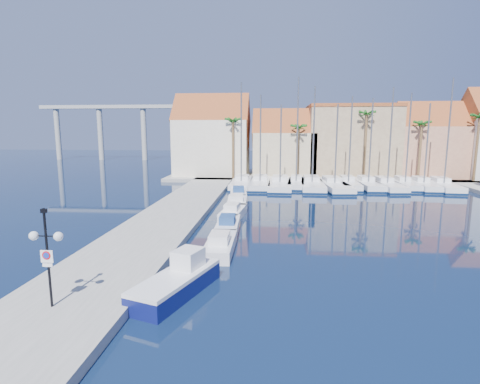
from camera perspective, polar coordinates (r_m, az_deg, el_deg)
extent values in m
plane|color=black|center=(17.85, 4.37, -17.21)|extent=(260.00, 260.00, 0.00)
cube|color=gray|center=(31.78, -11.87, -4.87)|extent=(6.00, 77.00, 0.50)
cube|color=gray|center=(65.18, 13.66, 2.36)|extent=(54.00, 16.00, 0.50)
cylinder|color=black|center=(17.90, -27.23, -8.99)|extent=(0.11, 0.11, 4.32)
cylinder|color=black|center=(17.78, -28.20, -5.92)|extent=(0.54, 0.05, 0.05)
cylinder|color=black|center=(17.49, -26.71, -6.05)|extent=(0.54, 0.05, 0.05)
sphere|color=white|center=(17.93, -28.93, -5.86)|extent=(0.39, 0.39, 0.39)
sphere|color=white|center=(17.36, -25.95, -6.11)|extent=(0.39, 0.39, 0.39)
cube|color=black|center=(17.40, -27.73, -2.55)|extent=(0.24, 0.13, 0.17)
cube|color=white|center=(17.82, -27.36, -8.72)|extent=(0.54, 0.03, 0.54)
cylinder|color=red|center=(17.78, -27.42, -8.58)|extent=(0.37, 0.02, 0.37)
cylinder|color=#1933A5|center=(17.77, -27.44, -8.59)|extent=(0.26, 0.01, 0.26)
cube|color=white|center=(17.93, -27.27, -9.87)|extent=(0.43, 0.03, 0.15)
cube|color=#0E1454|center=(19.16, -9.67, -13.99)|extent=(3.62, 5.93, 0.84)
cube|color=white|center=(18.96, -9.71, -12.56)|extent=(3.62, 5.93, 0.19)
cube|color=white|center=(19.66, -7.90, -10.09)|extent=(1.64, 1.82, 1.03)
cube|color=white|center=(25.14, -2.97, -8.16)|extent=(1.81, 5.49, 0.80)
cube|color=white|center=(24.42, -3.15, -6.98)|extent=(1.25, 1.93, 0.60)
cube|color=white|center=(30.01, -1.83, -5.22)|extent=(1.83, 5.29, 0.80)
cube|color=navy|center=(29.33, -1.93, -4.16)|extent=(1.23, 1.87, 0.60)
cube|color=white|center=(34.67, -1.03, -3.21)|extent=(2.25, 5.54, 0.80)
cube|color=white|center=(34.00, -1.22, -2.26)|extent=(1.39, 2.00, 0.60)
cube|color=white|center=(39.44, -0.48, -1.65)|extent=(2.38, 6.12, 0.80)
cube|color=white|center=(38.73, -0.50, -0.81)|extent=(1.50, 2.19, 0.60)
cube|color=white|center=(44.66, -0.24, -0.34)|extent=(2.43, 5.99, 0.80)
cube|color=navy|center=(43.97, -0.23, 0.43)|extent=(1.50, 2.16, 0.60)
cube|color=white|center=(52.42, 0.24, 1.23)|extent=(2.76, 9.95, 1.00)
cube|color=#0D2245|center=(52.46, 0.24, 0.88)|extent=(2.82, 10.01, 0.28)
cube|color=white|center=(53.28, 0.35, 2.23)|extent=(1.86, 3.00, 0.60)
cylinder|color=slate|center=(51.38, 0.19, 9.04)|extent=(0.20, 0.20, 13.26)
cube|color=white|center=(52.64, 3.09, 1.25)|extent=(2.79, 10.59, 1.00)
cube|color=#0D2245|center=(52.68, 3.09, 0.90)|extent=(2.85, 10.65, 0.28)
cube|color=white|center=(53.58, 3.13, 2.26)|extent=(1.94, 3.18, 0.60)
cylinder|color=slate|center=(51.58, 3.14, 8.14)|extent=(0.20, 0.20, 11.66)
cube|color=white|center=(52.08, 6.11, 1.12)|extent=(3.39, 11.62, 1.00)
cube|color=#0D2245|center=(52.12, 6.11, 0.77)|extent=(3.45, 11.68, 0.28)
cube|color=white|center=(53.11, 6.15, 2.15)|extent=(2.22, 3.53, 0.60)
cylinder|color=slate|center=(50.99, 6.22, 7.33)|extent=(0.20, 0.20, 10.31)
cube|color=white|center=(53.03, 8.55, 1.22)|extent=(2.84, 8.40, 1.00)
cube|color=#0D2245|center=(53.07, 8.54, 0.88)|extent=(2.90, 8.47, 0.28)
cube|color=white|center=(53.74, 8.59, 2.19)|extent=(1.71, 2.59, 0.60)
cylinder|color=slate|center=(52.08, 8.74, 9.33)|extent=(0.20, 0.20, 13.97)
cube|color=white|center=(52.57, 10.87, 1.08)|extent=(3.30, 11.47, 1.00)
cube|color=#0D2245|center=(52.62, 10.86, 0.74)|extent=(3.37, 11.54, 0.28)
cube|color=white|center=(53.59, 10.81, 2.10)|extent=(2.18, 3.48, 0.60)
cylinder|color=slate|center=(51.47, 11.16, 8.53)|extent=(0.20, 0.20, 12.66)
cube|color=white|center=(52.41, 14.07, 0.94)|extent=(3.83, 11.66, 1.00)
cube|color=#0D2245|center=(52.46, 14.06, 0.60)|extent=(3.90, 11.73, 0.28)
cube|color=white|center=(53.41, 13.83, 1.97)|extent=(2.34, 3.59, 0.60)
cylinder|color=slate|center=(51.35, 14.48, 7.10)|extent=(0.20, 0.20, 10.30)
cube|color=white|center=(54.11, 16.10, 1.12)|extent=(2.65, 9.27, 1.00)
cube|color=#0D2245|center=(54.16, 16.08, 0.78)|extent=(2.71, 9.33, 0.28)
cube|color=white|center=(54.91, 15.98, 2.08)|extent=(1.75, 2.81, 0.60)
cylinder|color=slate|center=(53.15, 16.49, 7.69)|extent=(0.20, 0.20, 11.44)
cube|color=white|center=(54.60, 18.83, 1.05)|extent=(2.74, 9.75, 1.00)
cube|color=#0D2245|center=(54.64, 18.82, 0.72)|extent=(2.80, 9.81, 0.28)
cube|color=white|center=(55.42, 18.62, 2.02)|extent=(1.83, 2.95, 0.60)
cylinder|color=slate|center=(53.63, 19.31, 7.40)|extent=(0.20, 0.20, 11.14)
cube|color=white|center=(54.53, 21.35, 0.90)|extent=(3.22, 10.00, 1.00)
cube|color=#0D2245|center=(54.58, 21.33, 0.56)|extent=(3.29, 10.06, 0.28)
cube|color=white|center=(55.34, 21.05, 1.87)|extent=(1.99, 3.07, 0.60)
cylinder|color=slate|center=(53.56, 21.97, 7.95)|extent=(0.20, 0.20, 12.46)
cube|color=white|center=(56.29, 23.72, 1.00)|extent=(2.24, 8.40, 1.00)
cube|color=#0D2245|center=(56.34, 23.70, 0.67)|extent=(2.31, 8.46, 0.28)
cube|color=white|center=(56.98, 23.51, 1.92)|extent=(1.55, 2.53, 0.60)
cylinder|color=slate|center=(55.40, 24.30, 7.50)|extent=(0.20, 0.20, 11.82)
cube|color=white|center=(56.76, 26.05, 0.90)|extent=(2.72, 9.10, 1.00)
cube|color=#0D2245|center=(56.81, 26.03, 0.58)|extent=(2.78, 9.16, 0.28)
cube|color=white|center=(57.51, 25.82, 1.82)|extent=(1.75, 2.77, 0.60)
cylinder|color=slate|center=(55.87, 26.62, 6.63)|extent=(0.20, 0.20, 10.43)
cube|color=white|center=(57.37, 28.46, 0.79)|extent=(3.31, 9.96, 1.00)
cube|color=#0D2245|center=(57.41, 28.44, 0.48)|extent=(3.37, 10.03, 0.28)
cube|color=white|center=(58.19, 28.22, 1.72)|extent=(2.01, 3.07, 0.60)
cylinder|color=slate|center=(56.41, 29.21, 8.05)|extent=(0.20, 0.20, 13.57)
cube|color=beige|center=(63.82, -4.19, 6.74)|extent=(12.00, 9.00, 9.00)
cube|color=brown|center=(63.77, -4.24, 10.78)|extent=(12.30, 9.00, 9.00)
cube|color=tan|center=(63.11, 6.69, 5.76)|extent=(10.00, 8.00, 7.00)
cube|color=brown|center=(62.99, 6.76, 8.94)|extent=(10.30, 8.00, 8.00)
cube|color=#997E5E|center=(65.28, 16.48, 7.32)|extent=(14.00, 10.00, 11.00)
cube|color=brown|center=(65.36, 16.72, 12.36)|extent=(14.20, 10.20, 0.50)
cube|color=#B7765C|center=(67.80, 26.62, 5.50)|extent=(10.00, 8.00, 8.00)
cube|color=brown|center=(67.71, 26.87, 8.87)|extent=(10.30, 8.00, 8.00)
cylinder|color=brown|center=(58.35, -1.07, 6.51)|extent=(0.36, 0.36, 9.00)
sphere|color=#1A5B1A|center=(58.29, -1.08, 10.78)|extent=(2.60, 2.60, 2.60)
cylinder|color=brown|center=(58.19, 8.83, 5.90)|extent=(0.36, 0.36, 8.00)
sphere|color=#1A5B1A|center=(58.09, 8.93, 9.69)|extent=(2.60, 2.60, 2.60)
cylinder|color=brown|center=(59.66, 18.54, 6.57)|extent=(0.36, 0.36, 10.00)
sphere|color=#1A5B1A|center=(59.65, 18.79, 11.22)|extent=(2.60, 2.60, 2.60)
cylinder|color=brown|center=(62.05, 25.73, 5.52)|extent=(0.36, 0.36, 8.50)
sphere|color=#1A5B1A|center=(61.97, 26.01, 9.30)|extent=(2.60, 2.60, 2.60)
cylinder|color=brown|center=(65.29, 32.37, 5.58)|extent=(0.36, 0.36, 9.50)
sphere|color=#1A5B1A|center=(65.25, 32.73, 9.61)|extent=(2.60, 2.60, 2.60)
cube|color=#9E9E99|center=(105.26, -16.69, 12.33)|extent=(48.00, 2.20, 0.90)
cylinder|color=#9E9E99|center=(113.88, -26.02, 8.01)|extent=(1.40, 1.40, 14.00)
cylinder|color=#9E9E99|center=(108.25, -20.50, 8.34)|extent=(1.40, 1.40, 14.00)
cylinder|color=#9E9E99|center=(103.71, -14.43, 8.61)|extent=(1.40, 1.40, 14.00)
cylinder|color=#9E9E99|center=(100.41, -7.87, 8.80)|extent=(1.40, 1.40, 14.00)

